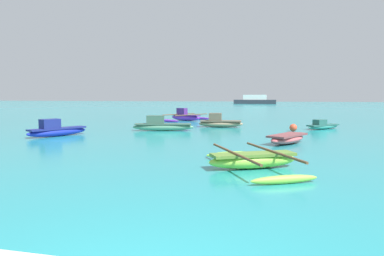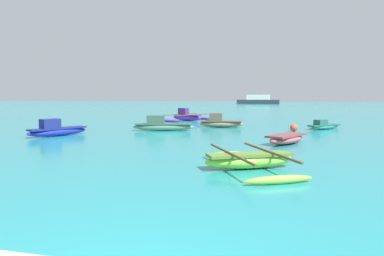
# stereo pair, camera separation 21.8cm
# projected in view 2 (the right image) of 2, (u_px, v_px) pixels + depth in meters

# --- Properties ---
(moored_boat_0) EXTENTS (1.97, 3.10, 0.88)m
(moored_boat_0) POSITION_uv_depth(u_px,v_px,m) (57.00, 130.00, 17.14)
(moored_boat_0) COLOR #1B2BB2
(moored_boat_0) RESTS_ON ground_plane
(moored_boat_1) EXTENTS (2.89, 1.06, 0.90)m
(moored_boat_1) POSITION_uv_depth(u_px,v_px,m) (220.00, 122.00, 21.98)
(moored_boat_1) COLOR #9B8868
(moored_boat_1) RESTS_ON ground_plane
(moored_boat_2) EXTENTS (1.89, 2.49, 0.40)m
(moored_boat_2) POSITION_uv_depth(u_px,v_px,m) (286.00, 138.00, 14.37)
(moored_boat_2) COLOR #CF5D62
(moored_boat_2) RESTS_ON ground_plane
(moored_boat_3) EXTENTS (3.55, 1.34, 0.89)m
(moored_boat_3) POSITION_uv_depth(u_px,v_px,m) (162.00, 125.00, 19.74)
(moored_boat_3) COLOR #589474
(moored_boat_3) RESTS_ON ground_plane
(moored_boat_4) EXTENTS (3.18, 4.04, 0.49)m
(moored_boat_4) POSITION_uv_depth(u_px,v_px,m) (249.00, 160.00, 9.48)
(moored_boat_4) COLOR #95DB45
(moored_boat_4) RESTS_ON ground_plane
(moored_boat_5) EXTENTS (2.26, 2.26, 0.59)m
(moored_boat_5) POSITION_uv_depth(u_px,v_px,m) (324.00, 126.00, 20.62)
(moored_boat_5) COLOR teal
(moored_boat_5) RESTS_ON ground_plane
(moored_boat_6) EXTENTS (3.78, 4.59, 1.02)m
(moored_boat_6) POSITION_uv_depth(u_px,v_px,m) (186.00, 117.00, 27.84)
(moored_boat_6) COLOR purple
(moored_boat_6) RESTS_ON ground_plane
(mooring_buoy_0) EXTENTS (0.42, 0.42, 0.42)m
(mooring_buoy_0) POSITION_uv_depth(u_px,v_px,m) (294.00, 128.00, 19.36)
(mooring_buoy_0) COLOR #E54C2D
(mooring_buoy_0) RESTS_ON ground_plane
(distant_ferry) EXTENTS (10.37, 2.28, 2.28)m
(distant_ferry) POSITION_uv_depth(u_px,v_px,m) (258.00, 100.00, 85.35)
(distant_ferry) COLOR #2D333D
(distant_ferry) RESTS_ON ground_plane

